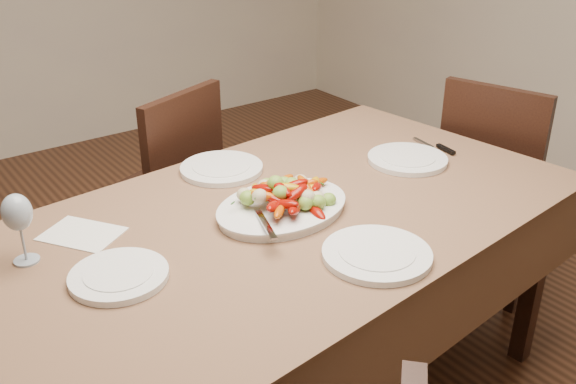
# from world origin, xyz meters

# --- Properties ---
(dining_table) EXTENTS (1.93, 1.22, 0.76)m
(dining_table) POSITION_xyz_m (0.06, 0.13, 0.38)
(dining_table) COLOR brown
(dining_table) RESTS_ON ground
(chair_far) EXTENTS (0.54, 0.54, 0.95)m
(chair_far) POSITION_xyz_m (0.01, 0.99, 0.47)
(chair_far) COLOR black
(chair_far) RESTS_ON ground
(chair_right) EXTENTS (0.52, 0.52, 0.95)m
(chair_right) POSITION_xyz_m (1.26, 0.22, 0.47)
(chair_right) COLOR black
(chair_right) RESTS_ON ground
(serving_platter) EXTENTS (0.44, 0.35, 0.02)m
(serving_platter) POSITION_xyz_m (0.04, 0.13, 0.77)
(serving_platter) COLOR white
(serving_platter) RESTS_ON dining_table
(roasted_vegetables) EXTENTS (0.36, 0.26, 0.09)m
(roasted_vegetables) POSITION_xyz_m (0.04, 0.13, 0.83)
(roasted_vegetables) COLOR #790802
(roasted_vegetables) RESTS_ON serving_platter
(serving_spoon) EXTENTS (0.28, 0.16, 0.03)m
(serving_spoon) POSITION_xyz_m (-0.02, 0.09, 0.81)
(serving_spoon) COLOR #9EA0A8
(serving_spoon) RESTS_ON serving_platter
(plate_left) EXTENTS (0.25, 0.25, 0.02)m
(plate_left) POSITION_xyz_m (-0.50, 0.09, 0.77)
(plate_left) COLOR white
(plate_left) RESTS_ON dining_table
(plate_right) EXTENTS (0.28, 0.28, 0.02)m
(plate_right) POSITION_xyz_m (0.62, 0.18, 0.77)
(plate_right) COLOR white
(plate_right) RESTS_ON dining_table
(plate_far) EXTENTS (0.28, 0.28, 0.02)m
(plate_far) POSITION_xyz_m (0.05, 0.50, 0.77)
(plate_far) COLOR white
(plate_far) RESTS_ON dining_table
(plate_near) EXTENTS (0.29, 0.29, 0.02)m
(plate_near) POSITION_xyz_m (0.09, -0.22, 0.77)
(plate_near) COLOR white
(plate_near) RESTS_ON dining_table
(wine_glass) EXTENTS (0.08, 0.08, 0.20)m
(wine_glass) POSITION_xyz_m (-0.66, 0.31, 0.86)
(wine_glass) COLOR #8C99A5
(wine_glass) RESTS_ON dining_table
(menu_card) EXTENTS (0.24, 0.26, 0.00)m
(menu_card) POSITION_xyz_m (-0.49, 0.36, 0.76)
(menu_card) COLOR silver
(menu_card) RESTS_ON dining_table
(table_knife) EXTENTS (0.05, 0.20, 0.01)m
(table_knife) POSITION_xyz_m (0.79, 0.20, 0.76)
(table_knife) COLOR #9EA0A8
(table_knife) RESTS_ON dining_table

